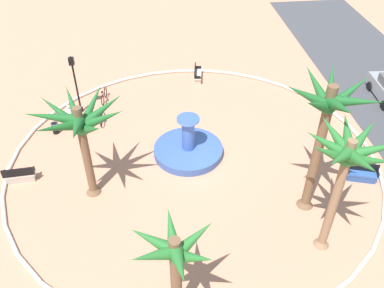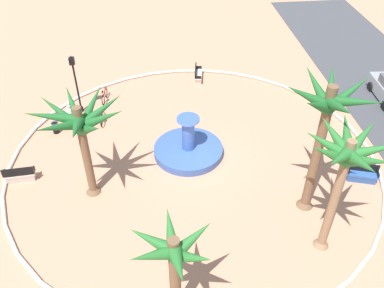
{
  "view_description": "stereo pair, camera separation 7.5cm",
  "coord_description": "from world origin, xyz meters",
  "px_view_note": "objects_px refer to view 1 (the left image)",
  "views": [
    {
      "loc": [
        17.81,
        -2.09,
        15.46
      ],
      "look_at": [
        -0.16,
        -0.07,
        1.0
      ],
      "focal_mm": 38.84,
      "sensor_mm": 36.0,
      "label": 1
    },
    {
      "loc": [
        17.82,
        -2.02,
        15.46
      ],
      "look_at": [
        -0.16,
        -0.07,
        1.0
      ],
      "focal_mm": 38.84,
      "sensor_mm": 36.0,
      "label": 2
    }
  ],
  "objects_px": {
    "bicycle_red_frame": "(101,117)",
    "person_cyclist_helmet": "(80,123)",
    "palm_tree_by_curb": "(80,125)",
    "palm_tree_mid_plaza": "(346,160)",
    "lamppost": "(75,80)",
    "fountain": "(188,149)",
    "palm_tree_far_side": "(175,259)",
    "palm_tree_near_fountain": "(326,116)",
    "person_cyclist_photo": "(70,115)",
    "bench_west": "(362,175)",
    "bench_east": "(20,176)",
    "bicycle_by_lamppost": "(104,96)",
    "bench_north": "(198,75)",
    "trash_bin": "(55,128)"
  },
  "relations": [
    {
      "from": "fountain",
      "to": "palm_tree_by_curb",
      "type": "xyz_separation_m",
      "value": [
        2.57,
        -5.22,
        4.0
      ]
    },
    {
      "from": "fountain",
      "to": "lamppost",
      "type": "xyz_separation_m",
      "value": [
        -5.15,
        -6.6,
        2.02
      ]
    },
    {
      "from": "bench_east",
      "to": "palm_tree_mid_plaza",
      "type": "bearing_deg",
      "value": 68.04
    },
    {
      "from": "bench_west",
      "to": "lamppost",
      "type": "height_order",
      "value": "lamppost"
    },
    {
      "from": "palm_tree_near_fountain",
      "to": "person_cyclist_helmet",
      "type": "height_order",
      "value": "palm_tree_near_fountain"
    },
    {
      "from": "palm_tree_near_fountain",
      "to": "bench_north",
      "type": "xyz_separation_m",
      "value": [
        -13.09,
        -3.83,
        -5.11
      ]
    },
    {
      "from": "bench_east",
      "to": "lamppost",
      "type": "xyz_separation_m",
      "value": [
        -6.41,
        2.55,
        2.01
      ]
    },
    {
      "from": "bench_east",
      "to": "bench_west",
      "type": "bearing_deg",
      "value": 83.9
    },
    {
      "from": "palm_tree_mid_plaza",
      "to": "person_cyclist_photo",
      "type": "xyz_separation_m",
      "value": [
        -10.44,
        -12.29,
        -4.18
      ]
    },
    {
      "from": "palm_tree_near_fountain",
      "to": "person_cyclist_helmet",
      "type": "distance_m",
      "value": 14.37
    },
    {
      "from": "palm_tree_mid_plaza",
      "to": "palm_tree_far_side",
      "type": "distance_m",
      "value": 7.47
    },
    {
      "from": "palm_tree_far_side",
      "to": "person_cyclist_photo",
      "type": "xyz_separation_m",
      "value": [
        -13.02,
        -5.48,
        -2.51
      ]
    },
    {
      "from": "bench_north",
      "to": "person_cyclist_photo",
      "type": "relative_size",
      "value": 0.99
    },
    {
      "from": "fountain",
      "to": "lamppost",
      "type": "bearing_deg",
      "value": -128.0
    },
    {
      "from": "palm_tree_by_curb",
      "to": "bench_west",
      "type": "relative_size",
      "value": 3.3
    },
    {
      "from": "bench_east",
      "to": "person_cyclist_photo",
      "type": "bearing_deg",
      "value": 154.43
    },
    {
      "from": "bench_west",
      "to": "bicycle_red_frame",
      "type": "distance_m",
      "value": 15.82
    },
    {
      "from": "fountain",
      "to": "bench_west",
      "type": "height_order",
      "value": "fountain"
    },
    {
      "from": "bench_west",
      "to": "bicycle_red_frame",
      "type": "xyz_separation_m",
      "value": [
        -6.99,
        -14.19,
        0.04
      ]
    },
    {
      "from": "palm_tree_mid_plaza",
      "to": "bench_west",
      "type": "height_order",
      "value": "palm_tree_mid_plaza"
    },
    {
      "from": "palm_tree_near_fountain",
      "to": "bicycle_by_lamppost",
      "type": "relative_size",
      "value": 4.19
    },
    {
      "from": "palm_tree_far_side",
      "to": "bench_east",
      "type": "xyz_separation_m",
      "value": [
        -8.42,
        -7.68,
        -3.1
      ]
    },
    {
      "from": "fountain",
      "to": "palm_tree_by_curb",
      "type": "height_order",
      "value": "palm_tree_by_curb"
    },
    {
      "from": "bench_west",
      "to": "person_cyclist_helmet",
      "type": "height_order",
      "value": "person_cyclist_helmet"
    },
    {
      "from": "bench_east",
      "to": "person_cyclist_photo",
      "type": "relative_size",
      "value": 0.98
    },
    {
      "from": "palm_tree_by_curb",
      "to": "person_cyclist_helmet",
      "type": "height_order",
      "value": "palm_tree_by_curb"
    },
    {
      "from": "palm_tree_near_fountain",
      "to": "bench_north",
      "type": "distance_m",
      "value": 14.57
    },
    {
      "from": "bicycle_red_frame",
      "to": "person_cyclist_helmet",
      "type": "relative_size",
      "value": 1.03
    },
    {
      "from": "bench_east",
      "to": "lamppost",
      "type": "bearing_deg",
      "value": 158.28
    },
    {
      "from": "bicycle_red_frame",
      "to": "person_cyclist_helmet",
      "type": "height_order",
      "value": "person_cyclist_helmet"
    },
    {
      "from": "palm_tree_mid_plaza",
      "to": "person_cyclist_helmet",
      "type": "distance_m",
      "value": 15.59
    },
    {
      "from": "palm_tree_mid_plaza",
      "to": "bench_north",
      "type": "height_order",
      "value": "palm_tree_mid_plaza"
    },
    {
      "from": "palm_tree_by_curb",
      "to": "trash_bin",
      "type": "relative_size",
      "value": 7.58
    },
    {
      "from": "palm_tree_mid_plaza",
      "to": "palm_tree_far_side",
      "type": "relative_size",
      "value": 1.34
    },
    {
      "from": "lamppost",
      "to": "person_cyclist_helmet",
      "type": "bearing_deg",
      "value": 7.54
    },
    {
      "from": "palm_tree_far_side",
      "to": "lamppost",
      "type": "distance_m",
      "value": 15.72
    },
    {
      "from": "bench_west",
      "to": "person_cyclist_photo",
      "type": "relative_size",
      "value": 1.0
    },
    {
      "from": "palm_tree_mid_plaza",
      "to": "person_cyclist_photo",
      "type": "bearing_deg",
      "value": -130.35
    },
    {
      "from": "palm_tree_near_fountain",
      "to": "palm_tree_mid_plaza",
      "type": "height_order",
      "value": "palm_tree_near_fountain"
    },
    {
      "from": "palm_tree_far_side",
      "to": "person_cyclist_photo",
      "type": "relative_size",
      "value": 2.82
    },
    {
      "from": "palm_tree_by_curb",
      "to": "palm_tree_mid_plaza",
      "type": "xyz_separation_m",
      "value": [
        4.53,
        10.57,
        0.78
      ]
    },
    {
      "from": "palm_tree_near_fountain",
      "to": "lamppost",
      "type": "xyz_separation_m",
      "value": [
        -9.81,
        -12.0,
        -3.09
      ]
    },
    {
      "from": "palm_tree_mid_plaza",
      "to": "lamppost",
      "type": "relative_size",
      "value": 1.57
    },
    {
      "from": "fountain",
      "to": "bench_west",
      "type": "xyz_separation_m",
      "value": [
        3.19,
        8.99,
        0.0
      ]
    },
    {
      "from": "bicycle_red_frame",
      "to": "lamppost",
      "type": "bearing_deg",
      "value": -134.25
    },
    {
      "from": "bench_west",
      "to": "palm_tree_by_curb",
      "type": "bearing_deg",
      "value": -92.5
    },
    {
      "from": "bench_north",
      "to": "person_cyclist_helmet",
      "type": "height_order",
      "value": "person_cyclist_helmet"
    },
    {
      "from": "fountain",
      "to": "person_cyclist_photo",
      "type": "bearing_deg",
      "value": -115.7
    },
    {
      "from": "bicycle_red_frame",
      "to": "palm_tree_far_side",
      "type": "bearing_deg",
      "value": 15.5
    },
    {
      "from": "bicycle_by_lamppost",
      "to": "person_cyclist_helmet",
      "type": "height_order",
      "value": "person_cyclist_helmet"
    }
  ]
}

